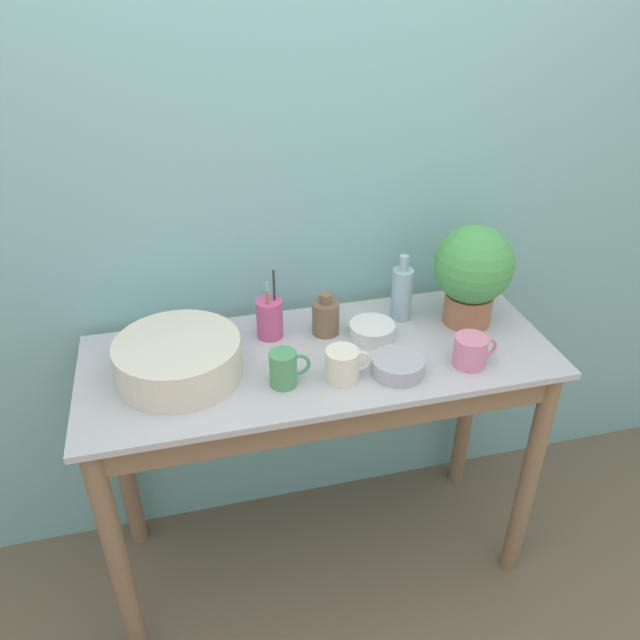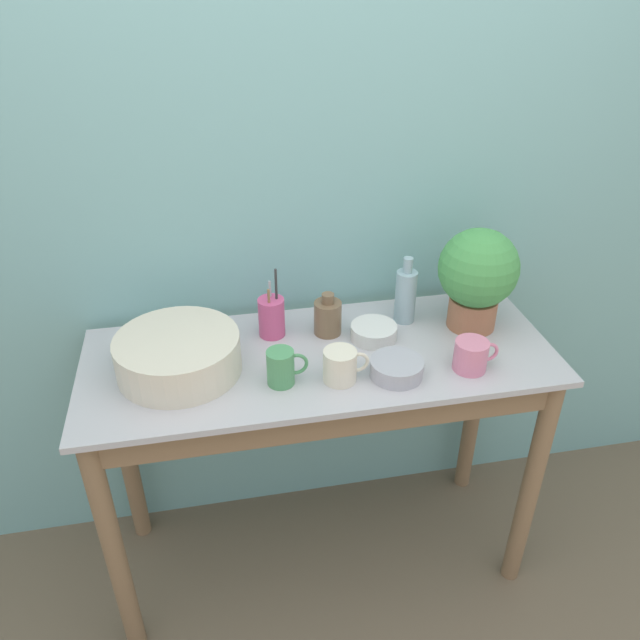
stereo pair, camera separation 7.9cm
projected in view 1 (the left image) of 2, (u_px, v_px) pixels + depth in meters
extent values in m
plane|color=brown|center=(340.00, 617.00, 2.10)|extent=(12.00, 12.00, 0.00)
cube|color=#7AB2B2|center=(295.00, 216.00, 1.97)|extent=(6.00, 0.05, 2.40)
cylinder|color=#846647|center=(118.00, 561.00, 1.78)|extent=(0.06, 0.06, 0.87)
cylinder|color=#846647|center=(529.00, 479.00, 2.04)|extent=(0.06, 0.06, 0.87)
cylinder|color=#846647|center=(121.00, 453.00, 2.15)|extent=(0.06, 0.06, 0.87)
cylinder|color=#846647|center=(468.00, 395.00, 2.42)|extent=(0.06, 0.06, 0.87)
cube|color=#846647|center=(340.00, 421.00, 1.71)|extent=(1.30, 0.02, 0.10)
cube|color=#B2B2B7|center=(320.00, 357.00, 1.86)|extent=(1.40, 0.55, 0.02)
cylinder|color=#A36647|center=(468.00, 308.00, 1.99)|extent=(0.15, 0.15, 0.10)
sphere|color=#47994C|center=(474.00, 264.00, 1.91)|extent=(0.24, 0.24, 0.24)
cylinder|color=beige|center=(179.00, 359.00, 1.74)|extent=(0.35, 0.35, 0.11)
cylinder|color=#93B2BC|center=(402.00, 295.00, 1.99)|extent=(0.07, 0.07, 0.17)
cylinder|color=#93B2BC|center=(404.00, 263.00, 1.93)|extent=(0.03, 0.03, 0.05)
cylinder|color=brown|center=(326.00, 318.00, 1.93)|extent=(0.09, 0.09, 0.11)
cylinder|color=brown|center=(326.00, 298.00, 1.90)|extent=(0.04, 0.04, 0.03)
cylinder|color=beige|center=(342.00, 365.00, 1.73)|extent=(0.09, 0.09, 0.10)
torus|color=beige|center=(360.00, 361.00, 1.74)|extent=(0.06, 0.01, 0.06)
cylinder|color=pink|center=(470.00, 351.00, 1.79)|extent=(0.10, 0.10, 0.09)
torus|color=pink|center=(487.00, 347.00, 1.80)|extent=(0.06, 0.01, 0.06)
cylinder|color=#4C935B|center=(283.00, 369.00, 1.71)|extent=(0.08, 0.08, 0.10)
torus|color=#4C935B|center=(299.00, 365.00, 1.71)|extent=(0.07, 0.01, 0.07)
cylinder|color=silver|center=(372.00, 331.00, 1.92)|extent=(0.14, 0.14, 0.05)
cylinder|color=#A8A8B2|center=(398.00, 366.00, 1.77)|extent=(0.15, 0.15, 0.05)
cylinder|color=#CC4C7F|center=(270.00, 319.00, 1.91)|extent=(0.08, 0.08, 0.12)
cylinder|color=#B7B7BC|center=(269.00, 308.00, 1.91)|extent=(0.01, 0.02, 0.18)
cylinder|color=olive|center=(268.00, 315.00, 1.88)|extent=(0.01, 0.01, 0.17)
cylinder|color=#333333|center=(275.00, 303.00, 1.89)|extent=(0.01, 0.02, 0.23)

